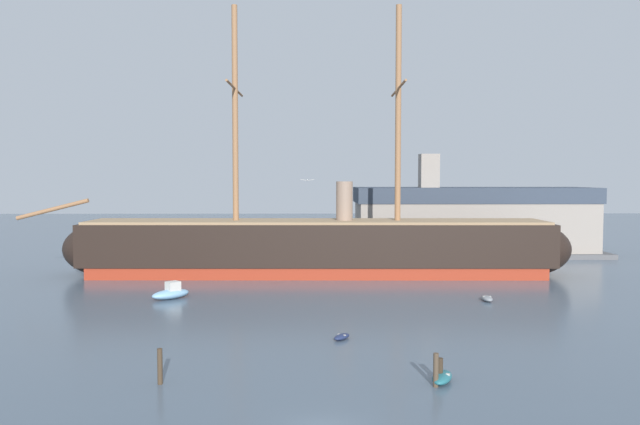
{
  "coord_description": "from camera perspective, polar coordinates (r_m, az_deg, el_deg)",
  "views": [
    {
      "loc": [
        -0.7,
        -32.56,
        13.49
      ],
      "look_at": [
        0.45,
        39.59,
        9.43
      ],
      "focal_mm": 35.41,
      "sensor_mm": 36.0,
      "label": 1
    }
  ],
  "objects": [
    {
      "name": "mooring_piling_right_pair",
      "position": [
        42.38,
        10.43,
        -13.83
      ],
      "size": [
        0.34,
        0.34,
        2.2
      ],
      "primitive_type": "cylinder",
      "color": "#4C3D2D",
      "rests_on": "ground"
    },
    {
      "name": "dinghy_alongside_stern",
      "position": [
        71.56,
        14.85,
        -7.51
      ],
      "size": [
        1.08,
        2.44,
        0.58
      ],
      "color": "gray",
      "rests_on": "ground"
    },
    {
      "name": "dockside_warehouse_right",
      "position": [
        112.81,
        13.57,
        -0.75
      ],
      "size": [
        43.95,
        15.39,
        17.47
      ],
      "color": "#565659",
      "rests_on": "ground"
    },
    {
      "name": "motorboat_alongside_bow",
      "position": [
        72.33,
        -13.32,
        -7.08
      ],
      "size": [
        4.56,
        4.47,
        1.89
      ],
      "color": "#7FB2D6",
      "rests_on": "ground"
    },
    {
      "name": "mooring_piling_left_pair",
      "position": [
        43.49,
        -14.27,
        -13.32
      ],
      "size": [
        0.34,
        0.34,
        2.35
      ],
      "primitive_type": "cylinder",
      "color": "#423323",
      "rests_on": "ground"
    },
    {
      "name": "mooring_piling_nearest",
      "position": [
        43.42,
        10.76,
        -13.82
      ],
      "size": [
        0.44,
        0.44,
        1.61
      ],
      "primitive_type": "cylinder",
      "color": "#382B1E",
      "rests_on": "ground"
    },
    {
      "name": "dinghy_foreground_right",
      "position": [
        43.56,
        10.97,
        -14.42
      ],
      "size": [
        2.16,
        2.98,
        0.65
      ],
      "color": "#236670",
      "rests_on": "ground"
    },
    {
      "name": "dinghy_far_right",
      "position": [
        91.49,
        19.17,
        -5.3
      ],
      "size": [
        1.93,
        1.09,
        0.43
      ],
      "color": "silver",
      "rests_on": "ground"
    },
    {
      "name": "dinghy_near_centre",
      "position": [
        53.38,
        1.98,
        -11.16
      ],
      "size": [
        1.82,
        2.07,
        0.46
      ],
      "color": "#1E284C",
      "rests_on": "ground"
    },
    {
      "name": "seagull_in_flight",
      "position": [
        47.5,
        -1.16,
        2.95
      ],
      "size": [
        1.07,
        0.41,
        0.13
      ],
      "color": "silver"
    },
    {
      "name": "tall_ship",
      "position": [
        86.69,
        -0.3,
        -3.11
      ],
      "size": [
        76.15,
        15.63,
        36.64
      ],
      "color": "maroon",
      "rests_on": "ground"
    },
    {
      "name": "dinghy_distant_centre",
      "position": [
        99.16,
        0.16,
        -4.44
      ],
      "size": [
        1.98,
        2.51,
        0.55
      ],
      "color": "#236670",
      "rests_on": "ground"
    }
  ]
}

